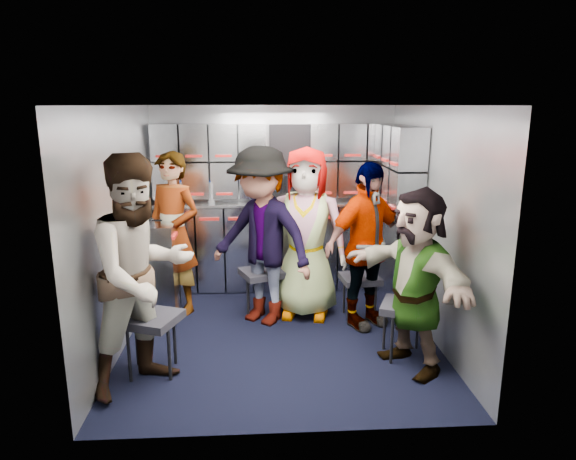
{
  "coord_description": "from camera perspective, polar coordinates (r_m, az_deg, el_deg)",
  "views": [
    {
      "loc": [
        -0.19,
        -4.46,
        2.11
      ],
      "look_at": [
        0.1,
        0.35,
        0.93
      ],
      "focal_mm": 32.0,
      "sensor_mm": 36.0,
      "label": 1
    }
  ],
  "objects": [
    {
      "name": "attendant_arc_b",
      "position": [
        4.95,
        -2.95,
        -0.75
      ],
      "size": [
        1.28,
        1.18,
        1.73
      ],
      "primitive_type": "imported",
      "rotation": [
        0.0,
        0.0,
        -0.64
      ],
      "color": "black",
      "rests_on": "ground"
    },
    {
      "name": "coffee_niche",
      "position": [
        5.92,
        0.19,
        7.6
      ],
      "size": [
        0.46,
        0.16,
        0.84
      ],
      "primitive_type": null,
      "color": "black",
      "rests_on": "wall_back"
    },
    {
      "name": "cup_left",
      "position": [
        5.88,
        -13.77,
        3.28
      ],
      "size": [
        0.08,
        0.08,
        0.09
      ],
      "primitive_type": "cylinder",
      "color": "beige",
      "rests_on": "counter"
    },
    {
      "name": "bottle_right",
      "position": [
        5.82,
        3.31,
        4.21
      ],
      "size": [
        0.07,
        0.07,
        0.22
      ],
      "primitive_type": "cylinder",
      "color": "white",
      "rests_on": "counter"
    },
    {
      "name": "jump_seat_near_left",
      "position": [
        4.25,
        -15.0,
        -9.82
      ],
      "size": [
        0.53,
        0.52,
        0.49
      ],
      "rotation": [
        0.0,
        0.0,
        -0.36
      ],
      "color": "black",
      "rests_on": "ground"
    },
    {
      "name": "wall_left",
      "position": [
        4.74,
        -18.11,
        0.2
      ],
      "size": [
        0.04,
        3.0,
        2.1
      ],
      "primitive_type": "cube",
      "color": "#8F949C",
      "rests_on": "ground"
    },
    {
      "name": "attendant_arc_c",
      "position": [
        5.11,
        1.98,
        -0.41
      ],
      "size": [
        0.93,
        0.71,
        1.71
      ],
      "primitive_type": "imported",
      "rotation": [
        0.0,
        0.0,
        -0.21
      ],
      "color": "black",
      "rests_on": "ground"
    },
    {
      "name": "wall_back",
      "position": [
        6.06,
        -1.57,
        3.72
      ],
      "size": [
        2.8,
        0.04,
        2.1
      ],
      "primitive_type": "cube",
      "color": "#8F949C",
      "rests_on": "ground"
    },
    {
      "name": "floor",
      "position": [
        4.94,
        -0.9,
        -11.49
      ],
      "size": [
        3.0,
        3.0,
        0.0
      ],
      "primitive_type": "plane",
      "color": "black",
      "rests_on": "ground"
    },
    {
      "name": "bottle_left",
      "position": [
        5.84,
        -11.74,
        4.05
      ],
      "size": [
        0.07,
        0.07,
        0.24
      ],
      "primitive_type": "cylinder",
      "color": "white",
      "rests_on": "counter"
    },
    {
      "name": "locker_bank_right",
      "position": [
        5.39,
        12.18,
        6.9
      ],
      "size": [
        0.28,
        1.0,
        0.82
      ],
      "primitive_type": "cube",
      "color": "#A1A6B1",
      "rests_on": "wall_right"
    },
    {
      "name": "attendant_standing",
      "position": [
        5.33,
        -12.59,
        -0.4
      ],
      "size": [
        0.72,
        0.64,
        1.66
      ],
      "primitive_type": "imported",
      "rotation": [
        0.0,
        0.0,
        -0.49
      ],
      "color": "black",
      "rests_on": "ground"
    },
    {
      "name": "bottle_mid",
      "position": [
        5.8,
        -8.51,
        4.11
      ],
      "size": [
        0.07,
        0.07,
        0.24
      ],
      "primitive_type": "cylinder",
      "color": "white",
      "rests_on": "counter"
    },
    {
      "name": "cup_right",
      "position": [
        5.92,
        9.03,
        3.67
      ],
      "size": [
        0.08,
        0.08,
        0.11
      ],
      "primitive_type": "cylinder",
      "color": "beige",
      "rests_on": "counter"
    },
    {
      "name": "cart_bank_left",
      "position": [
        5.37,
        -14.03,
        -4.13
      ],
      "size": [
        0.38,
        0.76,
        0.99
      ],
      "primitive_type": "cube",
      "color": "#A1A6B1",
      "rests_on": "ground"
    },
    {
      "name": "attendant_arc_d",
      "position": [
        4.92,
        8.59,
        -1.78
      ],
      "size": [
        1.0,
        0.81,
        1.6
      ],
      "primitive_type": "imported",
      "rotation": [
        0.0,
        0.0,
        0.53
      ],
      "color": "black",
      "rests_on": "ground"
    },
    {
      "name": "jump_seat_mid_left",
      "position": [
        5.25,
        -2.91,
        -5.04
      ],
      "size": [
        0.5,
        0.49,
        0.47
      ],
      "rotation": [
        0.0,
        0.0,
        0.37
      ],
      "color": "black",
      "rests_on": "ground"
    },
    {
      "name": "red_latch_strip",
      "position": [
        5.69,
        -1.43,
        1.31
      ],
      "size": [
        2.6,
        0.02,
        0.03
      ],
      "primitive_type": "cube",
      "color": "#A31915",
      "rests_on": "cart_bank_back"
    },
    {
      "name": "right_cabinet",
      "position": [
        5.5,
        11.94,
        -3.51
      ],
      "size": [
        0.28,
        1.2,
        1.0
      ],
      "primitive_type": "cube",
      "color": "#A1A6B1",
      "rests_on": "ground"
    },
    {
      "name": "counter",
      "position": [
        5.86,
        -1.5,
        3.03
      ],
      "size": [
        2.68,
        0.42,
        0.03
      ],
      "primitive_type": "cube",
      "color": "#AFB1B6",
      "rests_on": "cart_bank_back"
    },
    {
      "name": "jump_seat_mid_right",
      "position": [
        5.21,
        8.02,
        -5.6
      ],
      "size": [
        0.41,
        0.39,
        0.44
      ],
      "rotation": [
        0.0,
        0.0,
        0.11
      ],
      "color": "black",
      "rests_on": "ground"
    },
    {
      "name": "attendant_arc_e",
      "position": [
        4.22,
        13.96,
        -5.42
      ],
      "size": [
        0.98,
        1.45,
        1.5
      ],
      "primitive_type": "imported",
      "rotation": [
        0.0,
        0.0,
        -1.14
      ],
      "color": "black",
      "rests_on": "ground"
    },
    {
      "name": "ceiling",
      "position": [
        4.47,
        -1.0,
        13.69
      ],
      "size": [
        2.8,
        3.0,
        0.02
      ],
      "primitive_type": "cube",
      "color": "silver",
      "rests_on": "wall_back"
    },
    {
      "name": "jump_seat_near_right",
      "position": [
        4.49,
        13.04,
        -8.63
      ],
      "size": [
        0.52,
        0.51,
        0.48
      ],
      "rotation": [
        0.0,
        0.0,
        -0.41
      ],
      "color": "black",
      "rests_on": "ground"
    },
    {
      "name": "cart_bank_back",
      "position": [
        5.98,
        -1.47,
        -1.88
      ],
      "size": [
        2.68,
        0.38,
        0.99
      ],
      "primitive_type": "cube",
      "color": "#A1A6B1",
      "rests_on": "ground"
    },
    {
      "name": "jump_seat_center",
      "position": [
        5.4,
        1.76,
        -4.51
      ],
      "size": [
        0.4,
        0.38,
        0.47
      ],
      "rotation": [
        0.0,
        0.0,
        -0.01
      ],
      "color": "black",
      "rests_on": "ground"
    },
    {
      "name": "wall_right",
      "position": [
        4.85,
        15.8,
        0.67
      ],
      "size": [
        0.04,
        3.0,
        2.1
      ],
      "primitive_type": "cube",
      "color": "#8F949C",
      "rests_on": "ground"
    },
    {
      "name": "locker_bank_back",
      "position": [
        5.85,
        -1.55,
        7.71
      ],
      "size": [
        2.68,
        0.28,
        0.82
      ],
      "primitive_type": "cube",
      "color": "#A1A6B1",
      "rests_on": "wall_back"
    },
    {
      "name": "attendant_arc_a",
      "position": [
        3.93,
        -15.92,
        -4.79
      ],
      "size": [
        1.09,
        1.09,
        1.78
      ],
      "primitive_type": "imported",
      "rotation": [
        0.0,
        0.0,
        0.76
      ],
      "color": "black",
      "rests_on": "ground"
    }
  ]
}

